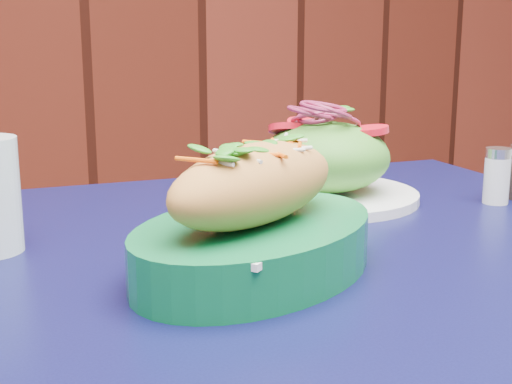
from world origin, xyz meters
TOP-DOWN VIEW (x-y plane):
  - cafe_table at (0.11, 1.33)m, footprint 0.93×0.93m
  - banh_mi_basket at (0.02, 1.31)m, footprint 0.32×0.27m
  - salad_plate at (0.24, 1.51)m, footprint 0.23×0.23m
  - salt_shaker at (0.41, 1.38)m, footprint 0.03×0.03m

SIDE VIEW (x-z plane):
  - cafe_table at x=0.11m, z-range 0.29..1.04m
  - salt_shaker at x=0.41m, z-range 0.75..0.82m
  - banh_mi_basket at x=0.02m, z-range 0.74..0.86m
  - salad_plate at x=0.24m, z-range 0.73..0.86m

